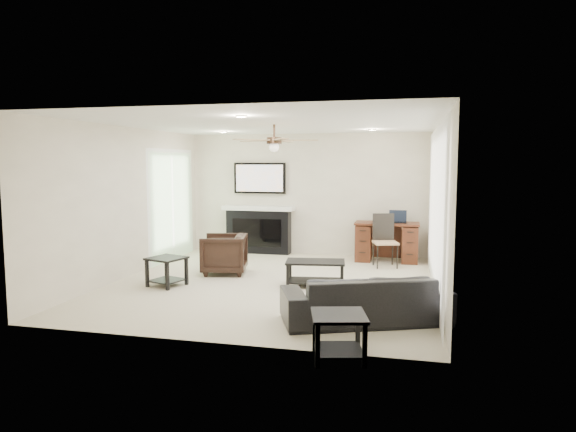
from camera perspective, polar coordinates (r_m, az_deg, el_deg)
name	(u,v)px	position (r m, az deg, el deg)	size (l,w,h in m)	color
room_shell	(285,177)	(8.02, -0.28, 4.35)	(5.50, 5.54, 2.52)	beige
sofa	(365,298)	(6.31, 8.57, -9.01)	(1.98, 0.77, 0.58)	black
armchair	(224,254)	(8.92, -7.12, -4.21)	(0.73, 0.75, 0.68)	black
coffee_table	(315,274)	(7.98, 3.05, -6.41)	(0.90, 0.50, 0.40)	black
end_table_near	(339,337)	(5.15, 5.65, -13.18)	(0.52, 0.52, 0.45)	black
end_table_left	(167,272)	(8.22, -13.31, -6.03)	(0.50, 0.50, 0.45)	black
fireplace_unit	(258,208)	(10.79, -3.32, 0.89)	(1.52, 0.34, 1.91)	black
desk	(387,242)	(10.10, 10.90, -2.85)	(1.22, 0.56, 0.76)	#391C0E
desk_chair	(385,241)	(9.54, 10.77, -2.72)	(0.42, 0.44, 0.97)	black
laptop	(398,217)	(10.01, 12.10, -0.10)	(0.33, 0.24, 0.23)	black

